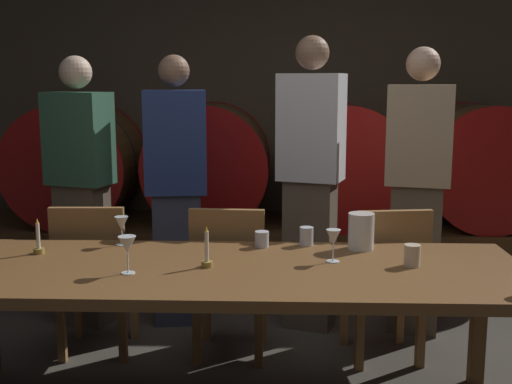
{
  "coord_description": "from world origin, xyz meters",
  "views": [
    {
      "loc": [
        0.03,
        -2.37,
        1.54
      ],
      "look_at": [
        -0.09,
        0.94,
        0.97
      ],
      "focal_mm": 44.95,
      "sensor_mm": 36.0,
      "label": 1
    }
  ],
  "objects": [
    {
      "name": "cup_center_right",
      "position": [
        0.62,
        0.41,
        0.78
      ],
      "size": [
        0.07,
        0.07,
        0.1
      ],
      "primitive_type": "cylinder",
      "color": "beige",
      "rests_on": "dining_table"
    },
    {
      "name": "candle_left",
      "position": [
        -1.12,
        0.56,
        0.78
      ],
      "size": [
        0.05,
        0.05,
        0.17
      ],
      "color": "olive",
      "rests_on": "dining_table"
    },
    {
      "name": "chair_right",
      "position": [
        0.62,
        1.02,
        0.49
      ],
      "size": [
        0.45,
        0.45,
        0.88
      ],
      "rotation": [
        0.0,
        0.0,
        3.29
      ],
      "color": "olive",
      "rests_on": "ground"
    },
    {
      "name": "back_wall",
      "position": [
        0.0,
        3.1,
        1.3
      ],
      "size": [
        5.95,
        0.24,
        2.59
      ],
      "primitive_type": "cube",
      "color": "brown",
      "rests_on": "ground"
    },
    {
      "name": "wine_barrel_center_right",
      "position": [
        0.51,
        2.55,
        0.91
      ],
      "size": [
        0.93,
        0.84,
        0.93
      ],
      "color": "#513319",
      "rests_on": "barrel_shelf"
    },
    {
      "name": "chair_center",
      "position": [
        -0.24,
        1.03,
        0.49
      ],
      "size": [
        0.42,
        0.42,
        0.88
      ],
      "rotation": [
        0.0,
        0.0,
        3.1
      ],
      "color": "olive",
      "rests_on": "ground"
    },
    {
      "name": "guest_far_left",
      "position": [
        -1.21,
        1.54,
        0.87
      ],
      "size": [
        0.44,
        0.34,
        1.7
      ],
      "rotation": [
        0.0,
        0.0,
        2.83
      ],
      "color": "brown",
      "rests_on": "ground"
    },
    {
      "name": "barrel_shelf",
      "position": [
        0.0,
        2.55,
        0.23
      ],
      "size": [
        5.36,
        0.9,
        0.45
      ],
      "primitive_type": "cube",
      "color": "brown",
      "rests_on": "ground"
    },
    {
      "name": "wine_barrel_center_left",
      "position": [
        -0.52,
        2.55,
        0.91
      ],
      "size": [
        0.93,
        0.84,
        0.93
      ],
      "color": "brown",
      "rests_on": "barrel_shelf"
    },
    {
      "name": "cup_center_left",
      "position": [
        0.17,
        0.76,
        0.78
      ],
      "size": [
        0.07,
        0.07,
        0.09
      ],
      "primitive_type": "cylinder",
      "color": "silver",
      "rests_on": "dining_table"
    },
    {
      "name": "guest_far_right",
      "position": [
        0.87,
        1.48,
        0.89
      ],
      "size": [
        0.43,
        0.33,
        1.74
      ],
      "rotation": [
        0.0,
        0.0,
        2.89
      ],
      "color": "brown",
      "rests_on": "ground"
    },
    {
      "name": "wine_glass_left",
      "position": [
        -0.76,
        0.73,
        0.84
      ],
      "size": [
        0.07,
        0.07,
        0.15
      ],
      "color": "white",
      "rests_on": "dining_table"
    },
    {
      "name": "chair_left",
      "position": [
        -1.01,
        1.05,
        0.49
      ],
      "size": [
        0.41,
        0.41,
        0.88
      ],
      "rotation": [
        0.0,
        0.0,
        3.18
      ],
      "color": "olive",
      "rests_on": "ground"
    },
    {
      "name": "pitcher",
      "position": [
        0.43,
        0.7,
        0.82
      ],
      "size": [
        0.13,
        0.13,
        0.18
      ],
      "color": "white",
      "rests_on": "dining_table"
    },
    {
      "name": "wine_barrel_far_left",
      "position": [
        -1.55,
        2.55,
        0.91
      ],
      "size": [
        0.93,
        0.84,
        0.93
      ],
      "color": "brown",
      "rests_on": "barrel_shelf"
    },
    {
      "name": "wine_glass_center",
      "position": [
        -0.62,
        0.25,
        0.85
      ],
      "size": [
        0.08,
        0.08,
        0.16
      ],
      "color": "white",
      "rests_on": "dining_table"
    },
    {
      "name": "guest_center_right",
      "position": [
        0.22,
        1.53,
        0.93
      ],
      "size": [
        0.44,
        0.35,
        1.81
      ],
      "rotation": [
        0.0,
        0.0,
        2.82
      ],
      "color": "brown",
      "rests_on": "ground"
    },
    {
      "name": "cup_far_left",
      "position": [
        -0.06,
        0.72,
        0.77
      ],
      "size": [
        0.07,
        0.07,
        0.08
      ],
      "primitive_type": "cylinder",
      "color": "silver",
      "rests_on": "dining_table"
    },
    {
      "name": "wine_glass_right",
      "position": [
        0.27,
        0.47,
        0.84
      ],
      "size": [
        0.07,
        0.07,
        0.15
      ],
      "color": "white",
      "rests_on": "dining_table"
    },
    {
      "name": "candle_right",
      "position": [
        -0.29,
        0.36,
        0.78
      ],
      "size": [
        0.05,
        0.05,
        0.19
      ],
      "color": "olive",
      "rests_on": "dining_table"
    },
    {
      "name": "wine_barrel_far_right",
      "position": [
        1.54,
        2.55,
        0.91
      ],
      "size": [
        0.93,
        0.84,
        0.93
      ],
      "color": "brown",
      "rests_on": "barrel_shelf"
    },
    {
      "name": "dining_table",
      "position": [
        -0.22,
        0.37,
        0.67
      ],
      "size": [
        2.7,
        0.91,
        0.73
      ],
      "color": "brown",
      "rests_on": "ground"
    },
    {
      "name": "guest_center_left",
      "position": [
        -0.62,
        1.58,
        0.87
      ],
      "size": [
        0.41,
        0.29,
        1.7
      ],
      "rotation": [
        0.0,
        0.0,
        3.27
      ],
      "color": "#33384C",
      "rests_on": "ground"
    }
  ]
}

